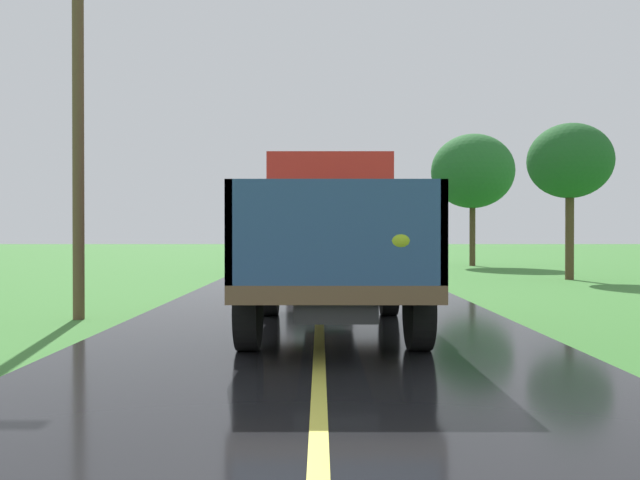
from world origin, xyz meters
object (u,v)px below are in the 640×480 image
object	(u,v)px
banana_truck_near	(334,236)
utility_pole_roadside	(82,100)
banana_truck_far	(323,236)
roadside_tree_far_left	(573,162)
roadside_tree_near_left	(476,171)

from	to	relation	value
banana_truck_near	utility_pole_roadside	distance (m)	5.19
utility_pole_roadside	banana_truck_far	bearing A→B (deg)	73.44
roadside_tree_far_left	roadside_tree_near_left	bearing A→B (deg)	95.97
roadside_tree_near_left	banana_truck_far	bearing A→B (deg)	-146.33
utility_pole_roadside	roadside_tree_far_left	bearing A→B (deg)	38.10
banana_truck_far	roadside_tree_near_left	distance (m)	9.41
banana_truck_near	utility_pole_roadside	xyz separation A→B (m)	(-4.47, 1.06, 2.42)
banana_truck_near	banana_truck_far	size ratio (longest dim) A/B	1.00
banana_truck_near	roadside_tree_far_left	size ratio (longest dim) A/B	1.11
banana_truck_far	roadside_tree_near_left	xyz separation A→B (m)	(7.39, 4.93, 3.11)
banana_truck_far	utility_pole_roadside	xyz separation A→B (m)	(-4.28, -14.40, 2.43)
banana_truck_near	roadside_tree_far_left	distance (m)	13.92
banana_truck_near	roadside_tree_near_left	xyz separation A→B (m)	(7.21, 20.39, 3.09)
roadside_tree_near_left	roadside_tree_far_left	size ratio (longest dim) A/B	1.22
banana_truck_far	roadside_tree_far_left	world-z (taller)	roadside_tree_far_left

